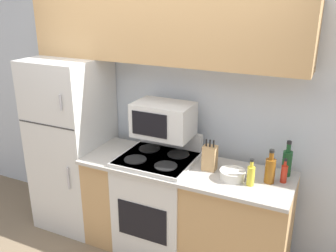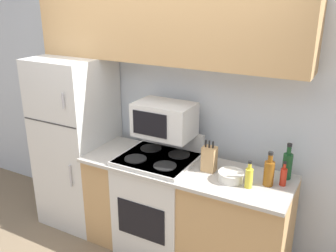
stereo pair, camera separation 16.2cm
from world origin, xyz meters
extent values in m
cube|color=silver|center=(0.00, 0.71, 1.27)|extent=(8.00, 0.05, 2.55)
cube|color=tan|center=(0.33, 0.30, 0.44)|extent=(1.83, 0.59, 0.87)
cube|color=#BCB7AD|center=(0.33, 0.28, 0.89)|extent=(1.83, 0.63, 0.03)
cube|color=silver|center=(-0.92, 0.34, 0.87)|extent=(0.66, 0.67, 1.73)
cube|color=#383838|center=(-0.92, 0.00, 1.18)|extent=(0.64, 0.01, 0.01)
cylinder|color=#B7B7BC|center=(-0.70, -0.01, 1.42)|extent=(0.02, 0.02, 0.14)
cylinder|color=#B7B7BC|center=(-0.70, -0.01, 0.69)|extent=(0.02, 0.02, 0.22)
cube|color=tan|center=(0.00, 0.52, 2.02)|extent=(2.49, 0.33, 0.57)
cube|color=silver|center=(0.07, 0.28, 0.47)|extent=(0.65, 0.59, 0.94)
cube|color=black|center=(0.07, -0.02, 0.45)|extent=(0.47, 0.01, 0.34)
cube|color=#2D2D2D|center=(0.07, 0.28, 0.93)|extent=(0.63, 0.57, 0.01)
cube|color=silver|center=(0.07, 0.56, 1.02)|extent=(0.63, 0.06, 0.16)
cylinder|color=black|center=(-0.08, 0.15, 0.94)|extent=(0.20, 0.20, 0.01)
cylinder|color=black|center=(0.21, 0.15, 0.94)|extent=(0.20, 0.20, 0.01)
cylinder|color=black|center=(-0.08, 0.41, 0.94)|extent=(0.20, 0.20, 0.01)
cylinder|color=black|center=(0.21, 0.41, 0.94)|extent=(0.20, 0.20, 0.01)
cube|color=silver|center=(0.07, 0.41, 1.25)|extent=(0.52, 0.34, 0.30)
cube|color=black|center=(0.02, 0.23, 1.25)|extent=(0.33, 0.01, 0.21)
cube|color=tan|center=(0.54, 0.32, 1.01)|extent=(0.11, 0.09, 0.21)
cylinder|color=black|center=(0.51, 0.31, 1.15)|extent=(0.01, 0.01, 0.06)
cylinder|color=black|center=(0.54, 0.31, 1.15)|extent=(0.01, 0.01, 0.06)
cylinder|color=black|center=(0.57, 0.31, 1.15)|extent=(0.01, 0.01, 0.06)
cylinder|color=silver|center=(0.76, 0.24, 0.94)|extent=(0.20, 0.20, 0.07)
torus|color=silver|center=(0.76, 0.24, 0.98)|extent=(0.21, 0.21, 0.01)
cylinder|color=#194C23|center=(1.14, 0.49, 1.01)|extent=(0.08, 0.08, 0.21)
cylinder|color=#194C23|center=(1.14, 0.49, 1.15)|extent=(0.03, 0.03, 0.07)
cylinder|color=black|center=(1.14, 0.49, 1.19)|extent=(0.04, 0.04, 0.02)
cylinder|color=red|center=(1.14, 0.36, 0.97)|extent=(0.05, 0.05, 0.14)
cylinder|color=red|center=(1.14, 0.36, 1.07)|extent=(0.02, 0.02, 0.04)
cylinder|color=black|center=(1.14, 0.36, 1.10)|extent=(0.02, 0.03, 0.02)
cylinder|color=brown|center=(1.04, 0.31, 1.00)|extent=(0.08, 0.08, 0.20)
cylinder|color=brown|center=(1.04, 0.31, 1.13)|extent=(0.04, 0.04, 0.06)
cylinder|color=black|center=(1.04, 0.31, 1.17)|extent=(0.04, 0.04, 0.02)
cylinder|color=gold|center=(0.92, 0.20, 0.98)|extent=(0.06, 0.06, 0.15)
cylinder|color=gold|center=(0.92, 0.20, 1.08)|extent=(0.03, 0.03, 0.05)
cylinder|color=black|center=(0.92, 0.20, 1.12)|extent=(0.03, 0.03, 0.02)
camera|label=1|loc=(1.45, -2.39, 2.33)|focal=40.00mm
camera|label=2|loc=(1.59, -2.32, 2.33)|focal=40.00mm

